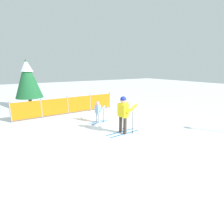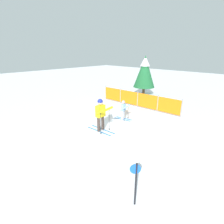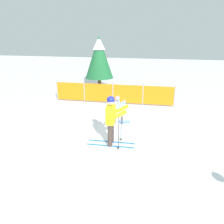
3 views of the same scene
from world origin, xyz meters
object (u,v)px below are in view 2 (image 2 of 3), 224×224
at_px(safety_fence, 138,99).
at_px(conifer_far, 145,71).
at_px(skier_child, 124,108).
at_px(trail_marker, 136,180).
at_px(skier_adult, 101,112).

xyz_separation_m(safety_fence, conifer_far, (-1.73, 3.35, 1.60)).
relative_size(skier_child, trail_marker, 0.90).
relative_size(safety_fence, trail_marker, 4.98).
bearing_deg(conifer_far, skier_adult, -70.79).
xyz_separation_m(skier_adult, safety_fence, (-1.03, 4.57, -0.43)).
distance_m(safety_fence, trail_marker, 8.67).
bearing_deg(skier_child, safety_fence, 97.09).
distance_m(skier_adult, conifer_far, 8.47).
bearing_deg(trail_marker, conifer_far, 122.88).
xyz_separation_m(skier_adult, trail_marker, (3.98, -2.50, -0.21)).
distance_m(skier_adult, trail_marker, 4.70).
relative_size(conifer_far, trail_marker, 2.74).
height_order(skier_child, safety_fence, skier_child).
height_order(skier_adult, skier_child, skier_adult).
distance_m(skier_child, trail_marker, 6.17).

